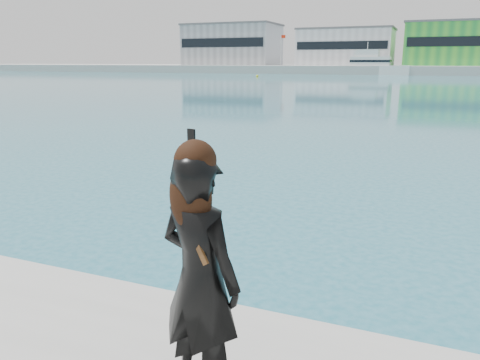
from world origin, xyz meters
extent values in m
cube|color=#9E9E99|center=(0.00, 130.00, 1.00)|extent=(320.00, 40.00, 2.00)
cube|color=gray|center=(-55.00, 128.00, 7.50)|extent=(26.00, 16.00, 11.00)
cube|color=black|center=(-55.00, 119.90, 8.05)|extent=(24.70, 0.20, 2.42)
cube|color=#59595B|center=(-55.00, 128.00, 13.25)|extent=(26.52, 16.32, 0.50)
cube|color=silver|center=(-22.00, 128.00, 6.50)|extent=(24.00, 15.00, 9.00)
cube|color=black|center=(-22.00, 120.40, 6.95)|extent=(22.80, 0.20, 1.98)
cube|color=#59595B|center=(-22.00, 128.00, 11.25)|extent=(24.48, 15.30, 0.50)
cube|color=green|center=(8.00, 128.00, 7.00)|extent=(30.00, 16.00, 10.00)
cube|color=black|center=(8.00, 119.90, 7.50)|extent=(28.50, 0.20, 2.20)
cube|color=#59595B|center=(8.00, 128.00, 12.25)|extent=(30.60, 16.32, 0.50)
cylinder|color=silver|center=(-38.00, 121.00, 6.00)|extent=(0.16, 0.16, 8.00)
cube|color=red|center=(-37.40, 121.00, 9.40)|extent=(1.20, 0.04, 0.80)
cube|color=silver|center=(-12.53, 112.26, 1.06)|extent=(16.06, 4.91, 2.12)
cube|color=silver|center=(-13.42, 112.28, 3.10)|extent=(8.96, 3.99, 1.95)
cube|color=silver|center=(-14.30, 112.31, 4.87)|extent=(5.40, 3.17, 1.59)
cube|color=black|center=(-13.42, 112.28, 3.10)|extent=(9.14, 4.08, 0.53)
cylinder|color=silver|center=(-14.30, 112.31, 6.55)|extent=(0.14, 0.14, 1.77)
sphere|color=yellow|center=(-32.56, 88.10, 0.00)|extent=(0.50, 0.50, 0.50)
imported|color=black|center=(-0.51, -0.24, 1.67)|extent=(0.73, 0.57, 1.75)
sphere|color=black|center=(-0.51, -0.26, 2.49)|extent=(0.27, 0.27, 0.27)
ellipsoid|color=black|center=(-0.52, -0.31, 2.27)|extent=(0.29, 0.15, 0.47)
cylinder|color=tan|center=(-0.69, -0.09, 2.37)|extent=(0.13, 0.22, 0.38)
cylinder|color=white|center=(-0.68, -0.05, 2.52)|extent=(0.10, 0.10, 0.03)
cube|color=black|center=(-0.67, -0.01, 2.58)|extent=(0.07, 0.03, 0.13)
cube|color=#4C2D14|center=(-0.50, -0.33, 2.02)|extent=(0.24, 0.08, 0.36)
camera|label=1|loc=(0.82, -2.77, 3.08)|focal=35.00mm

